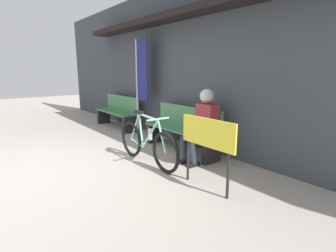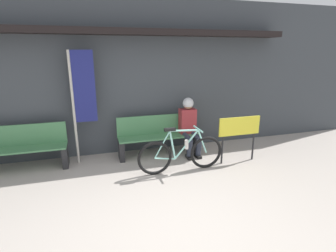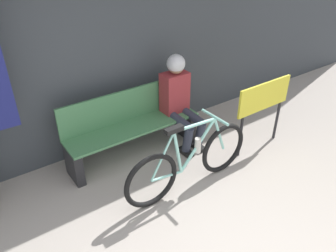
{
  "view_description": "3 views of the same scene",
  "coord_description": "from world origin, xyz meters",
  "px_view_note": "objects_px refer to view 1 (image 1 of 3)",
  "views": [
    {
      "loc": [
        4.12,
        -0.78,
        1.5
      ],
      "look_at": [
        0.61,
        1.96,
        0.55
      ],
      "focal_mm": 28.0,
      "sensor_mm": 36.0,
      "label": 1
    },
    {
      "loc": [
        -0.8,
        -2.74,
        2.15
      ],
      "look_at": [
        0.6,
        1.92,
        0.75
      ],
      "focal_mm": 28.0,
      "sensor_mm": 36.0,
      "label": 2
    },
    {
      "loc": [
        -1.13,
        -0.72,
        2.48
      ],
      "look_at": [
        0.65,
        1.78,
        0.64
      ],
      "focal_mm": 35.0,
      "sensor_mm": 36.0,
      "label": 3
    }
  ],
  "objects_px": {
    "park_bench_near": "(182,130)",
    "signboard": "(207,138)",
    "bicycle": "(147,143)",
    "park_bench_far": "(117,113)",
    "person_seated": "(203,121)",
    "banner_pole": "(141,76)"
  },
  "relations": [
    {
      "from": "person_seated",
      "to": "banner_pole",
      "type": "height_order",
      "value": "banner_pole"
    },
    {
      "from": "signboard",
      "to": "bicycle",
      "type": "bearing_deg",
      "value": -175.5
    },
    {
      "from": "park_bench_far",
      "to": "bicycle",
      "type": "bearing_deg",
      "value": -18.02
    },
    {
      "from": "person_seated",
      "to": "banner_pole",
      "type": "distance_m",
      "value": 2.24
    },
    {
      "from": "park_bench_far",
      "to": "signboard",
      "type": "height_order",
      "value": "signboard"
    },
    {
      "from": "person_seated",
      "to": "signboard",
      "type": "xyz_separation_m",
      "value": [
        0.78,
        -0.71,
        -0.01
      ]
    },
    {
      "from": "bicycle",
      "to": "signboard",
      "type": "height_order",
      "value": "signboard"
    },
    {
      "from": "bicycle",
      "to": "banner_pole",
      "type": "distance_m",
      "value": 2.18
    },
    {
      "from": "park_bench_near",
      "to": "banner_pole",
      "type": "relative_size",
      "value": 0.79
    },
    {
      "from": "banner_pole",
      "to": "park_bench_near",
      "type": "bearing_deg",
      "value": -1.64
    },
    {
      "from": "bicycle",
      "to": "park_bench_far",
      "type": "height_order",
      "value": "bicycle"
    },
    {
      "from": "bicycle",
      "to": "person_seated",
      "type": "height_order",
      "value": "person_seated"
    },
    {
      "from": "person_seated",
      "to": "signboard",
      "type": "bearing_deg",
      "value": -42.37
    },
    {
      "from": "park_bench_near",
      "to": "signboard",
      "type": "xyz_separation_m",
      "value": [
        1.42,
        -0.82,
        0.28
      ]
    },
    {
      "from": "park_bench_near",
      "to": "signboard",
      "type": "bearing_deg",
      "value": -29.98
    },
    {
      "from": "person_seated",
      "to": "banner_pole",
      "type": "relative_size",
      "value": 0.56
    },
    {
      "from": "park_bench_far",
      "to": "banner_pole",
      "type": "relative_size",
      "value": 0.74
    },
    {
      "from": "park_bench_near",
      "to": "person_seated",
      "type": "height_order",
      "value": "person_seated"
    },
    {
      "from": "bicycle",
      "to": "park_bench_far",
      "type": "relative_size",
      "value": 1.01
    },
    {
      "from": "park_bench_near",
      "to": "bicycle",
      "type": "xyz_separation_m",
      "value": [
        0.19,
        -0.91,
        -0.05
      ]
    },
    {
      "from": "person_seated",
      "to": "park_bench_far",
      "type": "bearing_deg",
      "value": 178.11
    },
    {
      "from": "park_bench_near",
      "to": "bicycle",
      "type": "relative_size",
      "value": 1.05
    }
  ]
}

